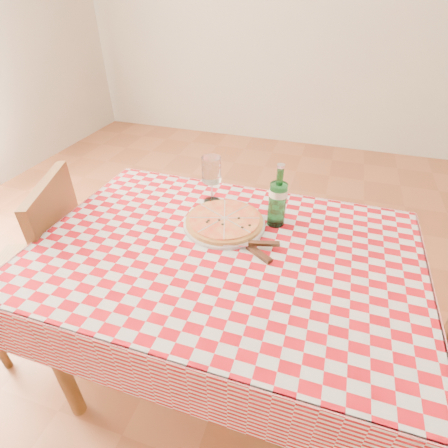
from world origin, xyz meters
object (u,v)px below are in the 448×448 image
Objects in this scene: wine_glass at (212,180)px; water_bottle at (278,195)px; chair_far at (46,260)px; dining_table at (224,270)px; pizza_plate at (224,220)px.

water_bottle is at bearing -14.99° from wine_glass.
water_bottle is (0.95, 0.23, 0.37)m from chair_far.
chair_far reaches higher than dining_table.
wine_glass is (0.67, 0.30, 0.35)m from chair_far.
wine_glass is at bearing 165.01° from water_bottle.
water_bottle is at bearing 21.40° from pizza_plate.
chair_far is at bearing -155.60° from wine_glass.
chair_far reaches higher than pizza_plate.
dining_table is at bearing 161.14° from chair_far.
wine_glass reaches higher than pizza_plate.
water_bottle is (0.14, 0.21, 0.22)m from dining_table.
water_bottle is at bearing 173.19° from chair_far.
wine_glass is (-0.10, 0.15, 0.08)m from pizza_plate.
water_bottle is at bearing 56.83° from dining_table.
chair_far is (-0.81, -0.02, -0.15)m from dining_table.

